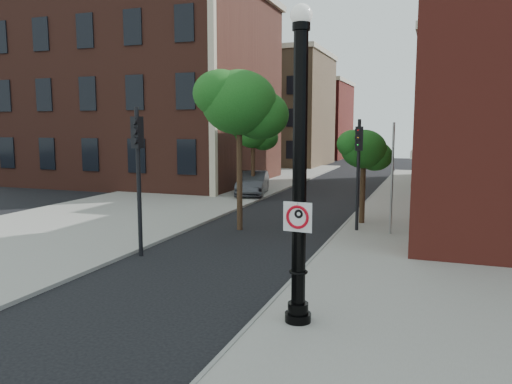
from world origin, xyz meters
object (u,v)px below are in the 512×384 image
at_px(no_parking_sign, 298,217).
at_px(traffic_signal_right, 358,157).
at_px(traffic_signal_left, 138,157).
at_px(lamppost, 299,184).
at_px(parked_car, 253,183).

relative_size(no_parking_sign, traffic_signal_right, 0.14).
bearing_deg(no_parking_sign, traffic_signal_left, 152.27).
bearing_deg(lamppost, parked_car, 113.02).
distance_m(no_parking_sign, traffic_signal_right, 10.43).
bearing_deg(traffic_signal_right, lamppost, -103.21).
bearing_deg(lamppost, no_parking_sign, -84.85).
height_order(lamppost, no_parking_sign, lamppost).
height_order(no_parking_sign, traffic_signal_left, traffic_signal_left).
xyz_separation_m(parked_car, traffic_signal_right, (7.91, -8.99, 2.38)).
relative_size(traffic_signal_left, traffic_signal_right, 1.08).
bearing_deg(traffic_signal_right, no_parking_sign, -103.14).
height_order(lamppost, traffic_signal_left, lamppost).
distance_m(lamppost, no_parking_sign, 0.70).
xyz_separation_m(no_parking_sign, traffic_signal_right, (-0.27, 10.41, 0.65)).
xyz_separation_m(traffic_signal_left, traffic_signal_right, (6.40, 6.20, -0.24)).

